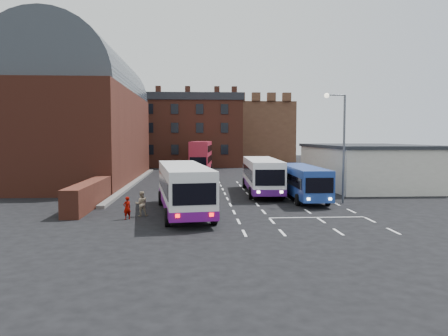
{
  "coord_description": "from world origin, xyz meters",
  "views": [
    {
      "loc": [
        -2.45,
        -29.55,
        5.02
      ],
      "look_at": [
        0.0,
        10.0,
        2.2
      ],
      "focal_mm": 35.0,
      "sensor_mm": 36.0,
      "label": 1
    }
  ],
  "objects": [
    {
      "name": "bus_blue",
      "position": [
        6.0,
        4.73,
        1.57
      ],
      "size": [
        2.53,
        9.79,
        2.67
      ],
      "rotation": [
        0.0,
        0.0,
        3.13
      ],
      "color": "navy",
      "rests_on": "ground"
    },
    {
      "name": "railway_station",
      "position": [
        -15.5,
        21.0,
        7.64
      ],
      "size": [
        12.0,
        28.0,
        16.0
      ],
      "color": "#602B1E",
      "rests_on": "ground"
    },
    {
      "name": "forecourt_wall",
      "position": [
        -10.2,
        2.0,
        0.9
      ],
      "size": [
        1.2,
        10.0,
        1.8
      ],
      "primitive_type": "cube",
      "color": "#602B1E",
      "rests_on": "ground"
    },
    {
      "name": "pedestrian_beige",
      "position": [
        -5.99,
        -1.88,
        0.79
      ],
      "size": [
        0.87,
        0.73,
        1.59
      ],
      "primitive_type": "imported",
      "rotation": [
        0.0,
        0.0,
        3.32
      ],
      "color": "tan",
      "rests_on": "ground"
    },
    {
      "name": "castle_keep",
      "position": [
        6.0,
        66.0,
        6.0
      ],
      "size": [
        22.0,
        22.0,
        12.0
      ],
      "primitive_type": "cube",
      "color": "brown",
      "rests_on": "ground"
    },
    {
      "name": "bus_white_inbound",
      "position": [
        3.27,
        8.61,
        1.82
      ],
      "size": [
        3.19,
        11.37,
        3.08
      ],
      "rotation": [
        0.0,
        0.0,
        3.1
      ],
      "color": "white",
      "rests_on": "ground"
    },
    {
      "name": "pedestrian_red",
      "position": [
        -6.73,
        -2.9,
        0.7
      ],
      "size": [
        0.61,
        0.58,
        1.4
      ],
      "primitive_type": "imported",
      "rotation": [
        0.0,
        0.0,
        3.83
      ],
      "color": "#770500",
      "rests_on": "ground"
    },
    {
      "name": "street_lamp",
      "position": [
        8.31,
        2.66,
        4.99
      ],
      "size": [
        1.69,
        0.38,
        8.27
      ],
      "rotation": [
        0.0,
        0.0,
        0.08
      ],
      "color": "#50545B",
      "rests_on": "ground"
    },
    {
      "name": "bus_white_outbound",
      "position": [
        -3.35,
        -0.94,
        1.88
      ],
      "size": [
        4.13,
        11.89,
        3.18
      ],
      "rotation": [
        0.0,
        0.0,
        0.13
      ],
      "color": "silver",
      "rests_on": "ground"
    },
    {
      "name": "cream_building",
      "position": [
        15.0,
        14.0,
        2.16
      ],
      "size": [
        10.4,
        16.4,
        4.25
      ],
      "color": "beige",
      "rests_on": "ground"
    },
    {
      "name": "ground",
      "position": [
        0.0,
        0.0,
        0.0
      ],
      "size": [
        180.0,
        180.0,
        0.0
      ],
      "primitive_type": "plane",
      "color": "black"
    },
    {
      "name": "brick_terrace",
      "position": [
        -6.0,
        46.0,
        5.5
      ],
      "size": [
        22.0,
        10.0,
        11.0
      ],
      "primitive_type": "cube",
      "color": "brown",
      "rests_on": "ground"
    },
    {
      "name": "bus_red_double",
      "position": [
        -1.86,
        33.17,
        2.33
      ],
      "size": [
        3.47,
        11.12,
        4.38
      ],
      "rotation": [
        0.0,
        0.0,
        3.06
      ],
      "color": "#AC2035",
      "rests_on": "ground"
    }
  ]
}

